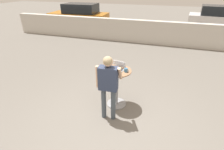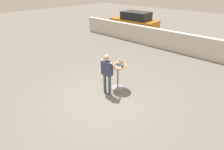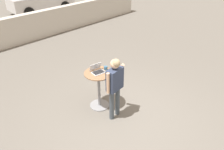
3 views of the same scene
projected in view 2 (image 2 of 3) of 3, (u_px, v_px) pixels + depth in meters
The scene contains 7 objects.
ground_plane at pixel (105, 97), 6.52m from camera, with size 50.00×50.00×0.00m, color slate.
pavement_kerb at pixel (180, 43), 10.45m from camera, with size 16.03×0.35×1.19m.
cafe_table at pixel (118, 74), 6.80m from camera, with size 0.71×0.71×1.01m.
laptop at pixel (119, 64), 6.62m from camera, with size 0.36×0.34×0.20m.
coffee_mug at pixel (122, 66), 6.45m from camera, with size 0.12×0.09×0.09m.
standing_person at pixel (107, 70), 6.27m from camera, with size 0.55×0.37×1.59m.
parked_car_near_street at pixel (134, 21), 15.62m from camera, with size 4.38×2.03×1.56m.
Camera 2 is at (3.83, -3.79, 3.77)m, focal length 28.00 mm.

